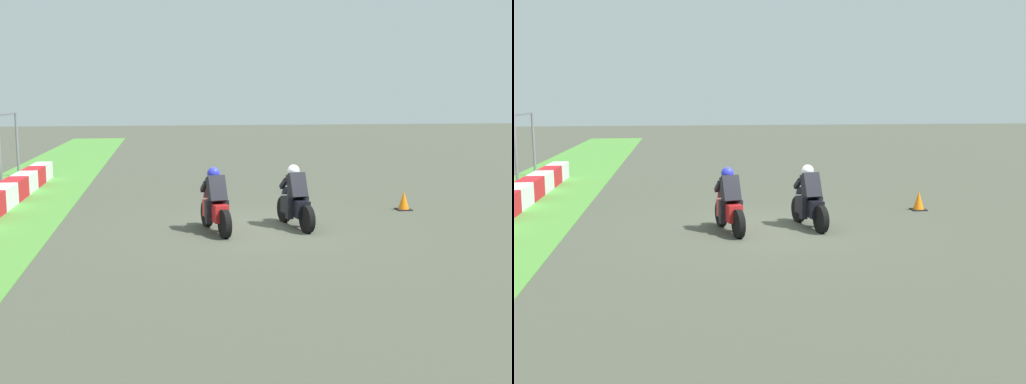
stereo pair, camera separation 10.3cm
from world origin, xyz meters
The scene contains 4 objects.
ground_plane centered at (0.00, 0.00, 0.00)m, with size 120.00×120.00×0.00m, color #494C3D.
rider_lane_a centered at (0.09, -0.98, 0.62)m, with size 2.03×0.62×1.51m.
rider_lane_b centered at (-0.15, 0.98, 0.62)m, with size 2.03×0.64×1.51m.
traffic_cone centered at (1.91, -4.49, 0.25)m, with size 0.40×0.40×0.53m.
Camera 1 is at (-14.29, 2.31, 3.06)m, focal length 43.53 mm.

